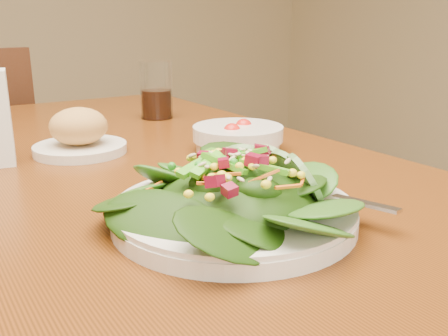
{
  "coord_description": "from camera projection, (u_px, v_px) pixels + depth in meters",
  "views": [
    {
      "loc": [
        -0.22,
        -0.7,
        0.97
      ],
      "look_at": [
        0.07,
        -0.25,
        0.81
      ],
      "focal_mm": 40.0,
      "sensor_mm": 36.0,
      "label": 1
    }
  ],
  "objects": [
    {
      "name": "dining_table",
      "position": [
        97.0,
        236.0,
        0.76
      ],
      "size": [
        0.9,
        1.4,
        0.75
      ],
      "color": "#662F0D",
      "rests_on": "ground_plane"
    },
    {
      "name": "salad_plate",
      "position": [
        241.0,
        196.0,
        0.55
      ],
      "size": [
        0.27,
        0.27,
        0.08
      ],
      "rotation": [
        0.0,
        0.0,
        0.15
      ],
      "color": "white",
      "rests_on": "dining_table"
    },
    {
      "name": "bread_plate",
      "position": [
        79.0,
        135.0,
        0.84
      ],
      "size": [
        0.15,
        0.15,
        0.08
      ],
      "color": "white",
      "rests_on": "dining_table"
    },
    {
      "name": "tomato_bowl",
      "position": [
        238.0,
        138.0,
        0.86
      ],
      "size": [
        0.15,
        0.15,
        0.05
      ],
      "color": "white",
      "rests_on": "dining_table"
    },
    {
      "name": "drinking_glass",
      "position": [
        156.0,
        94.0,
        1.13
      ],
      "size": [
        0.07,
        0.07,
        0.13
      ],
      "color": "silver",
      "rests_on": "dining_table"
    }
  ]
}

